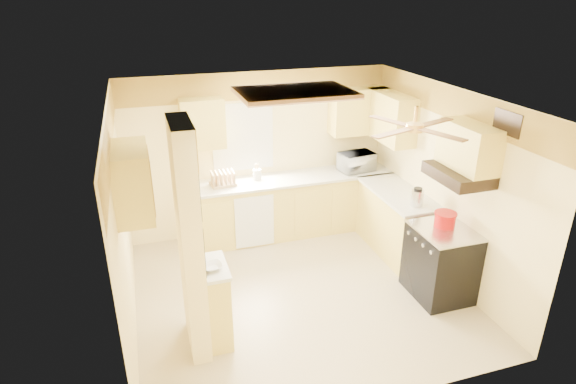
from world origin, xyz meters
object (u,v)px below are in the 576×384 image
object	(u,v)px
dutch_oven	(445,219)
kettle	(417,197)
stove	(440,262)
microwave	(357,162)
bowl	(212,267)

from	to	relation	value
dutch_oven	kettle	bearing A→B (deg)	93.41
stove	microwave	xyz separation A→B (m)	(-0.19, 2.11, 0.63)
dutch_oven	kettle	world-z (taller)	kettle
stove	kettle	world-z (taller)	kettle
dutch_oven	kettle	distance (m)	0.59
bowl	dutch_oven	world-z (taller)	dutch_oven
stove	bowl	distance (m)	2.86
stove	dutch_oven	xyz separation A→B (m)	(0.05, 0.09, 0.55)
kettle	bowl	bearing A→B (deg)	-165.50
dutch_oven	stove	bearing A→B (deg)	-117.50
dutch_oven	kettle	size ratio (longest dim) A/B	1.08
stove	dutch_oven	world-z (taller)	dutch_oven
bowl	kettle	distance (m)	2.93
dutch_oven	kettle	xyz separation A→B (m)	(-0.03, 0.58, 0.05)
bowl	kettle	xyz separation A→B (m)	(2.83, 0.73, 0.09)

